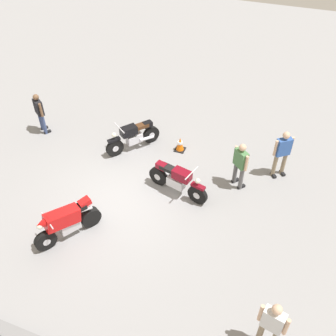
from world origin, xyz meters
name	(u,v)px	position (x,y,z in m)	size (l,w,h in m)	color
ground_plane	(122,201)	(0.00, 0.00, 0.00)	(40.00, 40.00, 0.00)	gray
motorcycle_black_cruiser	(133,136)	(0.73, -2.52, 0.52)	(1.35, 1.75, 1.09)	black
motorcycle_red_sportbike	(66,222)	(0.78, 1.71, 0.59)	(1.18, 1.76, 1.14)	black
motorcycle_maroon_cruiser	(177,180)	(-1.45, -0.96, 0.52)	(2.06, 0.86, 1.09)	black
person_in_blue_shirt	(282,151)	(-4.26, -2.93, 0.97)	(0.57, 0.52, 1.69)	gray
person_in_black_shirt	(40,111)	(4.35, -2.28, 0.89)	(0.56, 0.49, 1.58)	#384772
person_in_white_shirt	(272,324)	(-4.84, 2.82, 0.90)	(0.63, 0.39, 1.60)	gray
person_in_green_shirt	(240,163)	(-3.13, -1.94, 0.93)	(0.55, 0.53, 1.64)	#59595B
traffic_cone	(180,144)	(-0.83, -3.01, 0.26)	(0.36, 0.36, 0.53)	black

